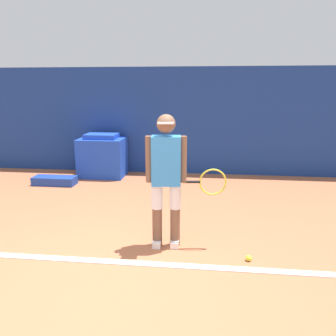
{
  "coord_description": "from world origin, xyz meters",
  "views": [
    {
      "loc": [
        0.93,
        -2.74,
        1.91
      ],
      "look_at": [
        0.48,
        1.17,
        0.94
      ],
      "focal_mm": 35.0,
      "sensor_mm": 36.0,
      "label": 1
    }
  ],
  "objects_px": {
    "equipment_bag": "(55,181)",
    "tennis_ball": "(249,258)",
    "covered_chair": "(103,156)",
    "tennis_player": "(167,176)"
  },
  "relations": [
    {
      "from": "equipment_bag",
      "to": "tennis_ball",
      "type": "bearing_deg",
      "value": -36.69
    },
    {
      "from": "covered_chair",
      "to": "equipment_bag",
      "type": "bearing_deg",
      "value": -134.46
    },
    {
      "from": "tennis_ball",
      "to": "covered_chair",
      "type": "relative_size",
      "value": 0.07
    },
    {
      "from": "tennis_ball",
      "to": "covered_chair",
      "type": "distance_m",
      "value": 4.4
    },
    {
      "from": "tennis_ball",
      "to": "covered_chair",
      "type": "height_order",
      "value": "covered_chair"
    },
    {
      "from": "covered_chair",
      "to": "equipment_bag",
      "type": "relative_size",
      "value": 1.14
    },
    {
      "from": "tennis_player",
      "to": "tennis_ball",
      "type": "relative_size",
      "value": 23.81
    },
    {
      "from": "tennis_ball",
      "to": "equipment_bag",
      "type": "xyz_separation_m",
      "value": [
        -3.52,
        2.63,
        0.05
      ]
    },
    {
      "from": "tennis_player",
      "to": "equipment_bag",
      "type": "relative_size",
      "value": 1.9
    },
    {
      "from": "covered_chair",
      "to": "tennis_ball",
      "type": "bearing_deg",
      "value": -51.09
    }
  ]
}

